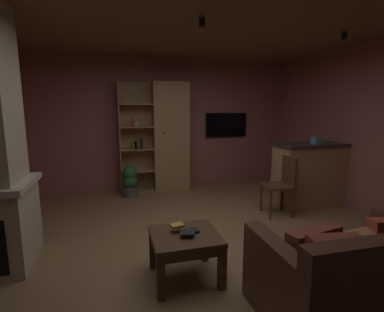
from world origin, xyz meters
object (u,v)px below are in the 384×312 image
object	(u,v)px
table_book_2	(177,226)
wall_mounted_tv	(226,125)
table_book_0	(192,231)
tissue_box	(316,140)
dining_chair	(282,181)
leather_couch	(356,280)
kitchen_bar_counter	(314,174)
bookshelf_cabinet	(166,138)
potted_floor_plant	(130,180)
table_book_1	(187,233)
coffee_table	(185,243)

from	to	relation	value
table_book_2	wall_mounted_tv	distance (m)	3.83
table_book_0	table_book_2	xyz separation A→B (m)	(-0.13, 0.06, 0.05)
tissue_box	dining_chair	size ratio (longest dim) A/B	0.13
leather_couch	kitchen_bar_counter	bearing A→B (deg)	57.70
table_book_0	table_book_2	bearing A→B (deg)	155.92
dining_chair	wall_mounted_tv	bearing A→B (deg)	93.01
table_book_2	dining_chair	size ratio (longest dim) A/B	0.13
dining_chair	bookshelf_cabinet	bearing A→B (deg)	128.45
tissue_box	table_book_2	xyz separation A→B (m)	(-2.70, -1.42, -0.61)
bookshelf_cabinet	kitchen_bar_counter	bearing A→B (deg)	-34.39
potted_floor_plant	wall_mounted_tv	size ratio (longest dim) A/B	0.63
table_book_0	table_book_1	bearing A→B (deg)	-127.94
table_book_0	dining_chair	size ratio (longest dim) A/B	0.14
kitchen_bar_counter	table_book_2	distance (m)	3.14
table_book_2	dining_chair	bearing A→B (deg)	31.43
table_book_0	wall_mounted_tv	bearing A→B (deg)	62.94
potted_floor_plant	dining_chair	bearing A→B (deg)	-34.91
leather_couch	bookshelf_cabinet	bearing A→B (deg)	100.94
bookshelf_cabinet	tissue_box	bearing A→B (deg)	-36.21
tissue_box	table_book_2	world-z (taller)	tissue_box
wall_mounted_tv	kitchen_bar_counter	bearing A→B (deg)	-62.49
leather_couch	coffee_table	size ratio (longest dim) A/B	2.35
bookshelf_cabinet	dining_chair	xyz separation A→B (m)	(1.49, -1.87, -0.55)
coffee_table	bookshelf_cabinet	bearing A→B (deg)	82.83
tissue_box	table_book_1	world-z (taller)	tissue_box
bookshelf_cabinet	table_book_2	world-z (taller)	bookshelf_cabinet
kitchen_bar_counter	dining_chair	size ratio (longest dim) A/B	1.56
kitchen_bar_counter	bookshelf_cabinet	bearing A→B (deg)	145.61
kitchen_bar_counter	wall_mounted_tv	size ratio (longest dim) A/B	1.52
kitchen_bar_counter	dining_chair	bearing A→B (deg)	-160.52
table_book_0	kitchen_bar_counter	bearing A→B (deg)	30.29
coffee_table	table_book_2	bearing A→B (deg)	129.55
table_book_2	potted_floor_plant	size ratio (longest dim) A/B	0.21
wall_mounted_tv	table_book_1	bearing A→B (deg)	-117.37
kitchen_bar_counter	table_book_0	distance (m)	3.05
kitchen_bar_counter	table_book_1	world-z (taller)	kitchen_bar_counter
kitchen_bar_counter	dining_chair	distance (m)	0.87
kitchen_bar_counter	leather_couch	bearing A→B (deg)	-122.30
dining_chair	wall_mounted_tv	xyz separation A→B (m)	(-0.11, 2.08, 0.77)
table_book_1	coffee_table	bearing A→B (deg)	92.69
kitchen_bar_counter	potted_floor_plant	xyz separation A→B (m)	(-3.08, 1.28, -0.23)
wall_mounted_tv	dining_chair	bearing A→B (deg)	-86.99
bookshelf_cabinet	table_book_1	world-z (taller)	bookshelf_cabinet
table_book_0	potted_floor_plant	xyz separation A→B (m)	(-0.44, 2.82, -0.16)
dining_chair	table_book_0	bearing A→B (deg)	-145.44
table_book_2	potted_floor_plant	xyz separation A→B (m)	(-0.31, 2.76, -0.20)
kitchen_bar_counter	wall_mounted_tv	distance (m)	2.16
bookshelf_cabinet	coffee_table	bearing A→B (deg)	-97.17
bookshelf_cabinet	potted_floor_plant	distance (m)	1.12
coffee_table	potted_floor_plant	size ratio (longest dim) A/B	1.09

